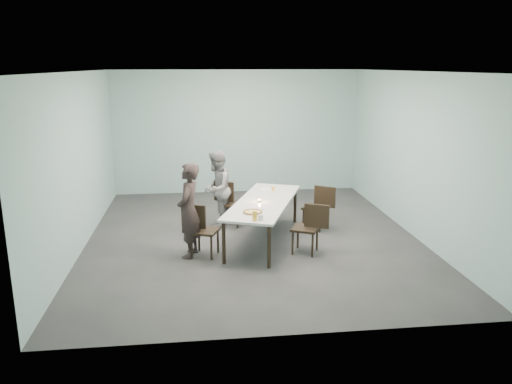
{
  "coord_description": "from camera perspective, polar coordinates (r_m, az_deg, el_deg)",
  "views": [
    {
      "loc": [
        -0.98,
        -8.72,
        3.11
      ],
      "look_at": [
        0.0,
        -0.53,
        1.0
      ],
      "focal_mm": 35.0,
      "sensor_mm": 36.0,
      "label": 1
    }
  ],
  "objects": [
    {
      "name": "pizza",
      "position": [
        8.17,
        -0.39,
        -2.32
      ],
      "size": [
        0.34,
        0.34,
        0.04
      ],
      "color": "white",
      "rests_on": "table"
    },
    {
      "name": "beer_glass",
      "position": [
        7.77,
        -0.15,
        -2.75
      ],
      "size": [
        0.08,
        0.08,
        0.15
      ],
      "primitive_type": "cylinder",
      "color": "gold",
      "rests_on": "table"
    },
    {
      "name": "table",
      "position": [
        8.93,
        0.88,
        -1.37
      ],
      "size": [
        1.76,
        2.75,
        0.75
      ],
      "rotation": [
        0.0,
        0.0,
        -0.36
      ],
      "color": "white",
      "rests_on": "ground"
    },
    {
      "name": "chair_far_left",
      "position": [
        9.91,
        -3.1,
        -0.94
      ],
      "size": [
        0.65,
        0.57,
        0.87
      ],
      "rotation": [
        0.0,
        0.0,
        -0.49
      ],
      "color": "black",
      "rests_on": "ground"
    },
    {
      "name": "water_tumbler",
      "position": [
        7.8,
        0.54,
        -2.91
      ],
      "size": [
        0.08,
        0.08,
        0.09
      ],
      "primitive_type": "cylinder",
      "color": "silver",
      "rests_on": "table"
    },
    {
      "name": "menu",
      "position": [
        9.72,
        1.51,
        0.31
      ],
      "size": [
        0.36,
        0.31,
        0.01
      ],
      "primitive_type": "cube",
      "rotation": [
        0.0,
        0.0,
        -0.36
      ],
      "color": "silver",
      "rests_on": "table"
    },
    {
      "name": "amber_tumbler",
      "position": [
        9.62,
        1.96,
        0.38
      ],
      "size": [
        0.07,
        0.07,
        0.08
      ],
      "primitive_type": "cylinder",
      "color": "gold",
      "rests_on": "table"
    },
    {
      "name": "diner_near",
      "position": [
        8.25,
        -7.67,
        -2.11
      ],
      "size": [
        0.51,
        0.65,
        1.58
      ],
      "primitive_type": "imported",
      "rotation": [
        0.0,
        0.0,
        -1.83
      ],
      "color": "black",
      "rests_on": "ground"
    },
    {
      "name": "side_plate",
      "position": [
        8.43,
        0.43,
        -1.88
      ],
      "size": [
        0.18,
        0.18,
        0.01
      ],
      "primitive_type": "cylinder",
      "color": "white",
      "rests_on": "table"
    },
    {
      "name": "tealight",
      "position": [
        8.83,
        0.41,
        -1.02
      ],
      "size": [
        0.06,
        0.06,
        0.05
      ],
      "color": "silver",
      "rests_on": "table"
    },
    {
      "name": "chair_far_right",
      "position": [
        9.67,
        7.23,
        -1.43
      ],
      "size": [
        0.63,
        0.58,
        0.87
      ],
      "rotation": [
        0.0,
        0.0,
        2.54
      ],
      "color": "black",
      "rests_on": "ground"
    },
    {
      "name": "chair_near_right",
      "position": [
        8.43,
        6.2,
        -3.77
      ],
      "size": [
        0.65,
        0.56,
        0.87
      ],
      "rotation": [
        0.0,
        0.0,
        2.68
      ],
      "color": "black",
      "rests_on": "ground"
    },
    {
      "name": "room_shell",
      "position": [
        8.84,
        -0.41,
        7.29
      ],
      "size": [
        6.02,
        7.02,
        3.01
      ],
      "color": "#9BC2C3",
      "rests_on": "ground"
    },
    {
      "name": "chair_near_left",
      "position": [
        8.35,
        -6.41,
        -3.95
      ],
      "size": [
        0.65,
        0.54,
        0.87
      ],
      "rotation": [
        0.0,
        0.0,
        -0.36
      ],
      "color": "black",
      "rests_on": "ground"
    },
    {
      "name": "diner_far",
      "position": [
        9.79,
        -4.52,
        0.37
      ],
      "size": [
        0.76,
        0.87,
        1.51
      ],
      "primitive_type": "imported",
      "rotation": [
        0.0,
        0.0,
        -1.87
      ],
      "color": "gray",
      "rests_on": "ground"
    },
    {
      "name": "ground",
      "position": [
        9.31,
        -0.39,
        -5.17
      ],
      "size": [
        7.0,
        7.0,
        0.0
      ],
      "primitive_type": "plane",
      "color": "#333335",
      "rests_on": "ground"
    }
  ]
}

